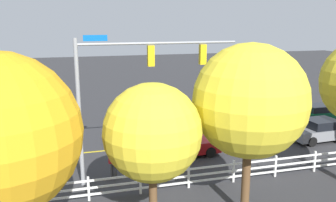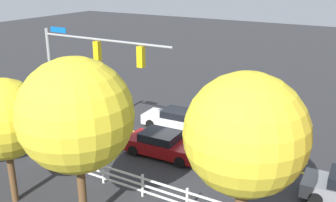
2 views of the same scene
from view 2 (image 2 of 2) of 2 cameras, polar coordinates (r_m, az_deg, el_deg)
ground_plane at (r=24.40m, az=0.89°, el=-5.93°), size 120.00×120.00×0.00m
lane_center_stripe at (r=22.88m, az=9.70°, el=-7.96°), size 28.00×0.16×0.01m
signal_assembly at (r=21.08m, az=-12.46°, el=4.46°), size 7.98×0.38×7.28m
car_1 at (r=22.42m, az=-0.73°, el=-6.32°), size 4.47×2.16×1.39m
car_3 at (r=26.05m, az=1.30°, el=-2.71°), size 4.58×2.01×1.34m
pedestrian at (r=23.13m, az=-12.87°, el=-5.33°), size 0.48×0.45×1.69m
white_rail_fence at (r=18.10m, az=-0.56°, el=-13.17°), size 26.10×0.10×1.15m
tree_1 at (r=18.21m, az=-22.88°, el=-2.48°), size 3.57×3.57×5.83m
tree_2 at (r=12.76m, az=11.31°, el=-4.91°), size 4.08×4.08×7.19m
tree_4 at (r=15.26m, az=-13.33°, el=-2.06°), size 4.51×4.51×7.15m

